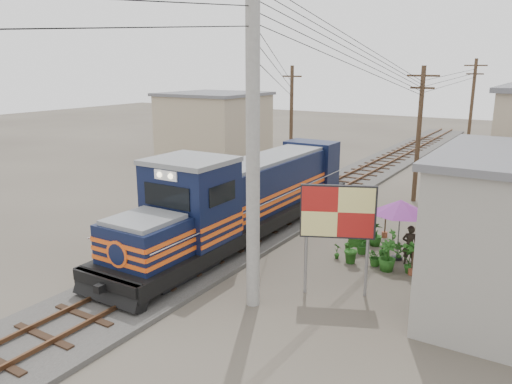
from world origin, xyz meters
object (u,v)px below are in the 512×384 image
Objects in this scene: locomotive at (245,199)px; vendor at (410,245)px; billboard at (338,215)px; market_umbrella at (401,207)px.

vendor is at bearing 5.57° from locomotive.
billboard is at bearing -29.52° from locomotive.
market_umbrella is 1.56× the size of vendor.
locomotive reaches higher than billboard.
locomotive is 6.23m from market_umbrella.
locomotive is 6.20m from billboard.
billboard is 1.54× the size of market_umbrella.
locomotive is 6.59× the size of market_umbrella.
market_umbrella is at bearing 8.42° from locomotive.
market_umbrella is 1.40m from vendor.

